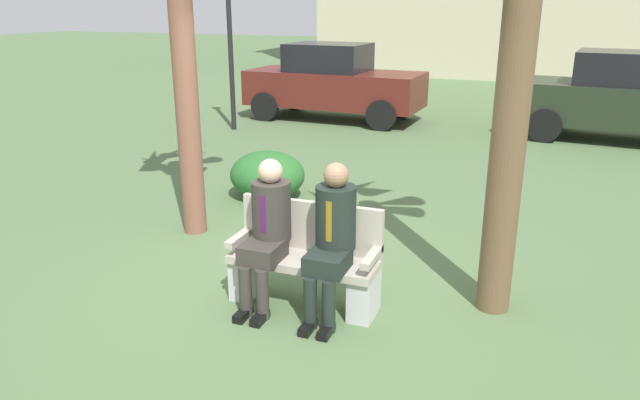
% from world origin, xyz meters
% --- Properties ---
extents(ground_plane, '(80.00, 80.00, 0.00)m').
position_xyz_m(ground_plane, '(0.00, 0.00, 0.00)').
color(ground_plane, '#516C44').
extents(park_bench, '(1.30, 0.44, 0.90)m').
position_xyz_m(park_bench, '(0.31, -0.21, 0.39)').
color(park_bench, '#B7AD9E').
rests_on(park_bench, ground).
extents(seated_man_left, '(0.34, 0.72, 1.29)m').
position_xyz_m(seated_man_left, '(0.01, -0.32, 0.72)').
color(seated_man_left, '#38332D').
rests_on(seated_man_left, ground).
extents(seated_man_right, '(0.34, 0.72, 1.32)m').
position_xyz_m(seated_man_right, '(0.60, -0.32, 0.74)').
color(seated_man_right, '#1E2823').
rests_on(seated_man_right, ground).
extents(shrub_near_bench, '(1.03, 0.94, 0.64)m').
position_xyz_m(shrub_near_bench, '(-1.31, 2.39, 0.32)').
color(shrub_near_bench, '#2A652B').
rests_on(shrub_near_bench, ground).
extents(parked_car_near, '(3.97, 1.85, 1.68)m').
position_xyz_m(parked_car_near, '(-2.41, 8.12, 0.84)').
color(parked_car_near, '#591E19').
rests_on(parked_car_near, ground).
extents(parked_car_far, '(4.05, 2.06, 1.68)m').
position_xyz_m(parked_car_far, '(3.54, 7.97, 0.84)').
color(parked_car_far, '#232D1E').
rests_on(parked_car_far, ground).
extents(street_lamp, '(0.24, 0.24, 3.86)m').
position_xyz_m(street_lamp, '(-3.97, 6.30, 2.34)').
color(street_lamp, black).
rests_on(street_lamp, ground).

